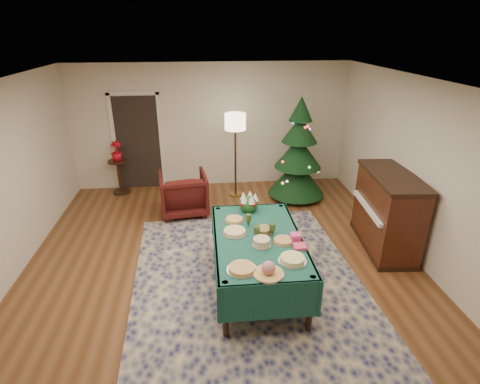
{
  "coord_description": "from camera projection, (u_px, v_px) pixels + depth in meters",
  "views": [
    {
      "loc": [
        -0.27,
        -4.59,
        3.35
      ],
      "look_at": [
        0.32,
        0.7,
        1.0
      ],
      "focal_mm": 28.0,
      "sensor_mm": 36.0,
      "label": 1
    }
  ],
  "objects": [
    {
      "name": "room_shell",
      "position": [
        222.0,
        190.0,
        5.01
      ],
      "size": [
        7.0,
        7.0,
        7.0
      ],
      "color": "#593319",
      "rests_on": "ground"
    },
    {
      "name": "doorway",
      "position": [
        138.0,
        140.0,
        8.12
      ],
      "size": [
        1.08,
        0.04,
        2.16
      ],
      "color": "black",
      "rests_on": "ground"
    },
    {
      "name": "rug",
      "position": [
        248.0,
        285.0,
        5.28
      ],
      "size": [
        3.37,
        4.32,
        0.02
      ],
      "primitive_type": "cube",
      "rotation": [
        0.0,
        0.0,
        0.04
      ],
      "color": "#131A49",
      "rests_on": "ground"
    },
    {
      "name": "buffet_table",
      "position": [
        258.0,
        247.0,
        5.04
      ],
      "size": [
        1.21,
        2.04,
        0.79
      ],
      "color": "black",
      "rests_on": "ground"
    },
    {
      "name": "platter_0",
      "position": [
        242.0,
        268.0,
        4.29
      ],
      "size": [
        0.36,
        0.36,
        0.05
      ],
      "color": "silver",
      "rests_on": "buffet_table"
    },
    {
      "name": "platter_1",
      "position": [
        268.0,
        270.0,
        4.2
      ],
      "size": [
        0.36,
        0.36,
        0.17
      ],
      "color": "silver",
      "rests_on": "buffet_table"
    },
    {
      "name": "platter_2",
      "position": [
        292.0,
        259.0,
        4.45
      ],
      "size": [
        0.34,
        0.34,
        0.07
      ],
      "color": "silver",
      "rests_on": "buffet_table"
    },
    {
      "name": "platter_3",
      "position": [
        262.0,
        242.0,
        4.76
      ],
      "size": [
        0.25,
        0.25,
        0.11
      ],
      "color": "silver",
      "rests_on": "buffet_table"
    },
    {
      "name": "platter_4",
      "position": [
        283.0,
        241.0,
        4.85
      ],
      "size": [
        0.29,
        0.29,
        0.04
      ],
      "color": "silver",
      "rests_on": "buffet_table"
    },
    {
      "name": "platter_5",
      "position": [
        235.0,
        232.0,
        5.06
      ],
      "size": [
        0.35,
        0.35,
        0.05
      ],
      "color": "silver",
      "rests_on": "buffet_table"
    },
    {
      "name": "platter_6",
      "position": [
        263.0,
        231.0,
        5.07
      ],
      "size": [
        0.25,
        0.25,
        0.08
      ],
      "color": "silver",
      "rests_on": "buffet_table"
    },
    {
      "name": "platter_7",
      "position": [
        234.0,
        220.0,
        5.38
      ],
      "size": [
        0.29,
        0.29,
        0.04
      ],
      "color": "silver",
      "rests_on": "buffet_table"
    },
    {
      "name": "goblet_0",
      "position": [
        248.0,
        220.0,
        5.21
      ],
      "size": [
        0.08,
        0.08,
        0.18
      ],
      "color": "#2D471E",
      "rests_on": "buffet_table"
    },
    {
      "name": "goblet_1",
      "position": [
        272.0,
        229.0,
        4.97
      ],
      "size": [
        0.08,
        0.08,
        0.18
      ],
      "color": "#2D471E",
      "rests_on": "buffet_table"
    },
    {
      "name": "goblet_2",
      "position": [
        257.0,
        232.0,
        4.9
      ],
      "size": [
        0.08,
        0.08,
        0.18
      ],
      "color": "#2D471E",
      "rests_on": "buffet_table"
    },
    {
      "name": "napkin_stack",
      "position": [
        300.0,
        247.0,
        4.72
      ],
      "size": [
        0.16,
        0.16,
        0.04
      ],
      "primitive_type": "cube",
      "rotation": [
        0.0,
        0.0,
        -0.01
      ],
      "color": "#DF3E63",
      "rests_on": "buffet_table"
    },
    {
      "name": "gift_box",
      "position": [
        295.0,
        237.0,
        4.87
      ],
      "size": [
        0.13,
        0.13,
        0.1
      ],
      "primitive_type": "cube",
      "rotation": [
        0.0,
        0.0,
        -0.01
      ],
      "color": "#E43F82",
      "rests_on": "buffet_table"
    },
    {
      "name": "centerpiece",
      "position": [
        249.0,
        203.0,
        5.63
      ],
      "size": [
        0.28,
        0.28,
        0.33
      ],
      "color": "#1E4C1E",
      "rests_on": "buffet_table"
    },
    {
      "name": "armchair",
      "position": [
        183.0,
        192.0,
        7.19
      ],
      "size": [
        0.96,
        0.91,
        0.9
      ],
      "primitive_type": "imported",
      "rotation": [
        0.0,
        0.0,
        3.26
      ],
      "color": "#40100D",
      "rests_on": "ground"
    },
    {
      "name": "floor_lamp",
      "position": [
        235.0,
        127.0,
        7.55
      ],
      "size": [
        0.43,
        0.43,
        1.77
      ],
      "color": "#A57F3F",
      "rests_on": "ground"
    },
    {
      "name": "side_table",
      "position": [
        120.0,
        177.0,
        8.11
      ],
      "size": [
        0.42,
        0.42,
        0.74
      ],
      "color": "black",
      "rests_on": "ground"
    },
    {
      "name": "potted_plant",
      "position": [
        117.0,
        155.0,
        7.91
      ],
      "size": [
        0.24,
        0.42,
        0.24
      ],
      "primitive_type": "imported",
      "color": "#B30C1B",
      "rests_on": "side_table"
    },
    {
      "name": "christmas_tree",
      "position": [
        298.0,
        154.0,
        7.65
      ],
      "size": [
        1.48,
        1.48,
        2.13
      ],
      "color": "black",
      "rests_on": "ground"
    },
    {
      "name": "piano",
      "position": [
        387.0,
        213.0,
        5.99
      ],
      "size": [
        0.82,
        1.53,
        1.28
      ],
      "color": "black",
      "rests_on": "ground"
    }
  ]
}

